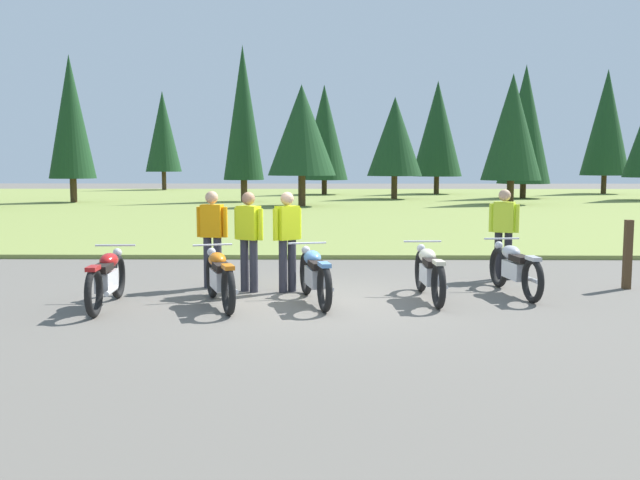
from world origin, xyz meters
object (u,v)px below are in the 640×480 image
(rider_with_back_turned, at_px, (287,236))
(rider_in_hivis_vest, at_px, (504,229))
(motorcycle_silver, at_px, (515,268))
(rider_checking_bike, at_px, (212,233))
(motorcycle_sky_blue, at_px, (315,275))
(motorcycle_cream, at_px, (429,272))
(motorcycle_orange, at_px, (220,277))
(rider_near_row_end, at_px, (249,235))
(trail_marker_post, at_px, (628,255))
(motorcycle_red, at_px, (107,278))

(rider_with_back_turned, bearing_deg, rider_in_hivis_vest, 18.79)
(motorcycle_silver, xyz_separation_m, rider_checking_bike, (-5.04, 0.56, 0.51))
(motorcycle_sky_blue, relative_size, motorcycle_silver, 0.99)
(rider_checking_bike, bearing_deg, rider_with_back_turned, -16.52)
(motorcycle_cream, bearing_deg, rider_checking_bike, 164.00)
(motorcycle_orange, height_order, rider_checking_bike, rider_checking_bike)
(rider_checking_bike, bearing_deg, motorcycle_silver, -6.39)
(rider_near_row_end, xyz_separation_m, trail_marker_post, (6.43, 0.36, -0.36))
(motorcycle_silver, bearing_deg, rider_checking_bike, 173.61)
(motorcycle_orange, distance_m, motorcycle_sky_blue, 1.45)
(motorcycle_sky_blue, relative_size, rider_checking_bike, 1.24)
(motorcycle_sky_blue, distance_m, rider_in_hivis_vest, 4.13)
(motorcycle_orange, relative_size, motorcycle_sky_blue, 0.98)
(motorcycle_sky_blue, bearing_deg, motorcycle_silver, 12.61)
(motorcycle_cream, relative_size, rider_near_row_end, 1.26)
(rider_in_hivis_vest, bearing_deg, motorcycle_orange, -152.93)
(motorcycle_red, relative_size, motorcycle_orange, 1.04)
(motorcycle_orange, xyz_separation_m, rider_checking_bike, (-0.36, 1.55, 0.51))
(motorcycle_silver, relative_size, rider_in_hivis_vest, 1.25)
(motorcycle_orange, xyz_separation_m, motorcycle_silver, (4.68, 0.98, 0.00))
(motorcycle_cream, xyz_separation_m, rider_near_row_end, (-2.91, 0.64, 0.51))
(motorcycle_orange, distance_m, rider_in_hivis_vest, 5.49)
(rider_checking_bike, relative_size, rider_in_hivis_vest, 1.00)
(motorcycle_silver, bearing_deg, motorcycle_sky_blue, -167.39)
(rider_with_back_turned, height_order, rider_checking_bike, same)
(motorcycle_sky_blue, relative_size, rider_with_back_turned, 1.24)
(motorcycle_orange, relative_size, rider_checking_bike, 1.21)
(rider_checking_bike, distance_m, rider_in_hivis_vest, 5.31)
(motorcycle_sky_blue, xyz_separation_m, motorcycle_cream, (1.79, 0.27, 0.00))
(motorcycle_red, bearing_deg, rider_with_back_turned, 25.95)
(rider_in_hivis_vest, bearing_deg, motorcycle_sky_blue, -147.00)
(trail_marker_post, bearing_deg, rider_checking_bike, 179.84)
(rider_near_row_end, bearing_deg, motorcycle_sky_blue, -39.23)
(rider_in_hivis_vest, bearing_deg, trail_marker_post, -27.11)
(motorcycle_sky_blue, xyz_separation_m, motorcycle_silver, (3.26, 0.73, 0.00))
(motorcycle_cream, distance_m, rider_near_row_end, 3.02)
(motorcycle_red, bearing_deg, trail_marker_post, 11.05)
(motorcycle_cream, height_order, rider_with_back_turned, rider_with_back_turned)
(motorcycle_sky_blue, height_order, rider_checking_bike, rider_checking_bike)
(motorcycle_red, height_order, rider_near_row_end, rider_near_row_end)
(motorcycle_orange, xyz_separation_m, rider_near_row_end, (0.31, 1.16, 0.51))
(motorcycle_cream, bearing_deg, rider_near_row_end, 167.53)
(rider_near_row_end, height_order, rider_with_back_turned, same)
(motorcycle_red, xyz_separation_m, motorcycle_cream, (4.88, 0.64, 0.00))
(motorcycle_sky_blue, distance_m, rider_checking_bike, 2.26)
(motorcycle_red, relative_size, rider_with_back_turned, 1.26)
(motorcycle_sky_blue, relative_size, motorcycle_cream, 0.98)
(motorcycle_silver, bearing_deg, motorcycle_cream, -162.44)
(motorcycle_red, height_order, motorcycle_orange, same)
(motorcycle_cream, distance_m, motorcycle_silver, 1.53)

